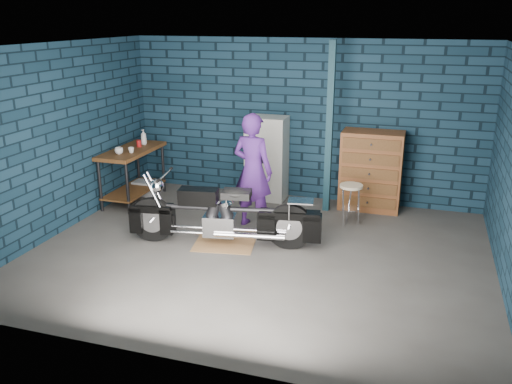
% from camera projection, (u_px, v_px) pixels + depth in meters
% --- Properties ---
extents(ground, '(6.00, 6.00, 0.00)m').
position_uv_depth(ground, '(259.00, 253.00, 7.29)').
color(ground, '#4C4A47').
rests_on(ground, ground).
extents(room_walls, '(6.02, 5.01, 2.71)m').
position_uv_depth(room_walls, '(271.00, 106.00, 7.20)').
color(room_walls, '#0F2433').
rests_on(room_walls, ground).
extents(support_post, '(0.10, 0.10, 2.70)m').
position_uv_depth(support_post, '(329.00, 129.00, 8.48)').
color(support_post, '#13303C').
rests_on(support_post, ground).
extents(workbench, '(0.60, 1.40, 0.91)m').
position_uv_depth(workbench, '(133.00, 175.00, 9.20)').
color(workbench, brown).
rests_on(workbench, ground).
extents(drip_mat, '(0.92, 0.75, 0.01)m').
position_uv_depth(drip_mat, '(224.00, 244.00, 7.56)').
color(drip_mat, brown).
rests_on(drip_mat, ground).
extents(motorcycle, '(2.34, 0.98, 1.00)m').
position_uv_depth(motorcycle, '(224.00, 211.00, 7.40)').
color(motorcycle, black).
rests_on(motorcycle, ground).
extents(person, '(0.70, 0.54, 1.72)m').
position_uv_depth(person, '(253.00, 171.00, 7.97)').
color(person, '#431D6C').
rests_on(person, ground).
extents(storage_bin, '(0.40, 0.28, 0.25)m').
position_uv_depth(storage_bin, '(145.00, 188.00, 9.61)').
color(storage_bin, '#94989C').
rests_on(storage_bin, ground).
extents(locker, '(0.67, 0.48, 1.43)m').
position_uv_depth(locker, '(267.00, 158.00, 9.24)').
color(locker, silver).
rests_on(locker, ground).
extents(tool_chest, '(0.97, 0.54, 1.29)m').
position_uv_depth(tool_chest, '(371.00, 171.00, 8.76)').
color(tool_chest, brown).
rests_on(tool_chest, ground).
extents(shop_stool, '(0.42, 0.42, 0.63)m').
position_uv_depth(shop_stool, '(350.00, 205.00, 8.20)').
color(shop_stool, '#BDAC8F').
rests_on(shop_stool, ground).
extents(cup_a, '(0.14, 0.14, 0.11)m').
position_uv_depth(cup_a, '(119.00, 151.00, 8.73)').
color(cup_a, '#BDAC8F').
rests_on(cup_a, workbench).
extents(cup_b, '(0.12, 0.12, 0.09)m').
position_uv_depth(cup_b, '(131.00, 150.00, 8.80)').
color(cup_b, '#BDAC8F').
rests_on(cup_b, workbench).
extents(mug_red, '(0.10, 0.10, 0.11)m').
position_uv_depth(mug_red, '(139.00, 143.00, 9.21)').
color(mug_red, '#A71617').
rests_on(mug_red, workbench).
extents(bottle, '(0.12, 0.12, 0.26)m').
position_uv_depth(bottle, '(144.00, 137.00, 9.36)').
color(bottle, '#94989C').
rests_on(bottle, workbench).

